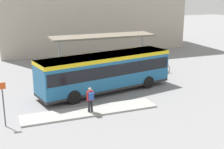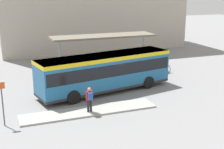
{
  "view_description": "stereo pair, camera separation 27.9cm",
  "coord_description": "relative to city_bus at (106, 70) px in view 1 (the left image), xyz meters",
  "views": [
    {
      "loc": [
        -8.35,
        -22.82,
        8.2
      ],
      "look_at": [
        0.56,
        0.0,
        1.38
      ],
      "focal_mm": 50.0,
      "sensor_mm": 36.0,
      "label": 1
    },
    {
      "loc": [
        -8.09,
        -22.92,
        8.2
      ],
      "look_at": [
        0.56,
        0.0,
        1.38
      ],
      "focal_mm": 50.0,
      "sensor_mm": 36.0,
      "label": 2
    }
  ],
  "objects": [
    {
      "name": "bicycle_orange",
      "position": [
        8.05,
        4.53,
        -1.46
      ],
      "size": [
        0.48,
        1.52,
        0.66
      ],
      "rotation": [
        0.0,
        0.0,
        -1.74
      ],
      "color": "black",
      "rests_on": "ground_plane"
    },
    {
      "name": "platform_sign",
      "position": [
        -8.05,
        -4.07,
        -0.23
      ],
      "size": [
        0.44,
        0.08,
        2.8
      ],
      "color": "#4C4C51",
      "rests_on": "ground_plane"
    },
    {
      "name": "bicycle_red",
      "position": [
        7.94,
        3.78,
        -1.43
      ],
      "size": [
        0.48,
        1.66,
        0.72
      ],
      "rotation": [
        0.0,
        0.0,
        -1.68
      ],
      "color": "black",
      "rests_on": "ground_plane"
    },
    {
      "name": "station_shelter",
      "position": [
        1.8,
        5.71,
        1.79
      ],
      "size": [
        10.25,
        2.71,
        3.74
      ],
      "color": "#706656",
      "rests_on": "ground_plane"
    },
    {
      "name": "curb_island",
      "position": [
        -2.53,
        -3.79,
        -1.73
      ],
      "size": [
        9.38,
        1.8,
        0.12
      ],
      "color": "#9E9E99",
      "rests_on": "ground_plane"
    },
    {
      "name": "ground_plane",
      "position": [
        -0.01,
        -0.0,
        -1.79
      ],
      "size": [
        120.0,
        120.0,
        0.0
      ],
      "primitive_type": "plane",
      "color": "gray"
    },
    {
      "name": "pedestrian_waiting",
      "position": [
        -2.58,
        -4.07,
        -0.69
      ],
      "size": [
        0.43,
        0.45,
        1.71
      ],
      "rotation": [
        0.0,
        0.0,
        1.63
      ],
      "color": "#232328",
      "rests_on": "curb_island"
    },
    {
      "name": "city_bus",
      "position": [
        0.0,
        0.0,
        0.0
      ],
      "size": [
        11.51,
        4.76,
        3.06
      ],
      "rotation": [
        0.0,
        0.0,
        0.2
      ],
      "color": "#1E6093",
      "rests_on": "ground_plane"
    }
  ]
}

